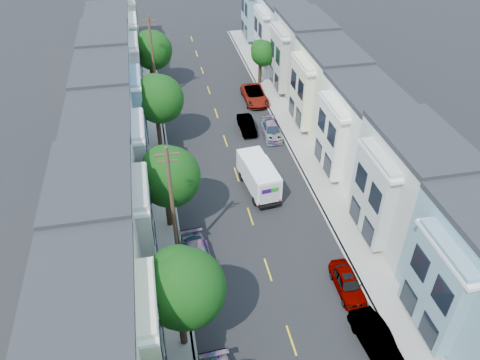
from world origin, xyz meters
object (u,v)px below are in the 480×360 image
(parked_left_d, at_px, (182,169))
(parked_right_a, at_px, (377,340))
(tree_b, at_px, (183,289))
(parked_right_d, at_px, (255,95))
(utility_pole_far, at_px, (153,61))
(lead_sedan, at_px, (247,125))
(tree_far_r, at_px, (263,54))
(tree_c, at_px, (169,177))
(fedex_truck, at_px, (259,175))
(tree_d, at_px, (158,99))
(parked_right_b, at_px, (347,283))
(tree_e, at_px, (152,50))
(utility_pole_near, at_px, (173,210))
(parked_right_c, at_px, (272,130))
(parked_left_c, at_px, (198,259))

(parked_left_d, bearing_deg, parked_right_a, -64.77)
(tree_b, height_order, parked_right_d, tree_b)
(utility_pole_far, distance_m, lead_sedan, 13.00)
(tree_b, bearing_deg, tree_far_r, 69.57)
(tree_b, bearing_deg, tree_c, 90.00)
(fedex_truck, bearing_deg, parked_left_d, 145.63)
(parked_right_a, bearing_deg, fedex_truck, 95.67)
(tree_far_r, distance_m, parked_right_d, 5.89)
(parked_left_d, bearing_deg, tree_d, 103.44)
(parked_right_b, height_order, parked_right_d, parked_right_d)
(parked_right_a, xyz_separation_m, parked_right_b, (0.00, 4.66, -0.06))
(parked_right_b, distance_m, parked_right_d, 28.85)
(tree_e, height_order, parked_right_a, tree_e)
(utility_pole_near, bearing_deg, parked_right_d, 65.00)
(utility_pole_far, xyz_separation_m, lead_sedan, (8.89, -8.36, -4.48))
(tree_c, distance_m, lead_sedan, 16.60)
(tree_d, height_order, parked_left_d, tree_d)
(tree_d, xyz_separation_m, parked_right_c, (11.20, -0.45, -4.49))
(fedex_truck, bearing_deg, tree_d, 124.37)
(tree_e, relative_size, parked_right_d, 1.31)
(tree_e, relative_size, fedex_truck, 1.24)
(tree_e, xyz_separation_m, parked_right_a, (11.20, -39.24, -4.13))
(utility_pole_far, bearing_deg, tree_b, -90.00)
(tree_c, distance_m, parked_right_a, 18.18)
(utility_pole_near, height_order, parked_right_c, utility_pole_near)
(tree_far_r, bearing_deg, tree_c, -118.46)
(tree_d, distance_m, parked_left_d, 7.34)
(tree_e, bearing_deg, parked_left_c, -87.35)
(tree_b, bearing_deg, utility_pole_far, 90.00)
(tree_e, xyz_separation_m, parked_left_c, (1.40, -30.34, -4.15))
(fedex_truck, bearing_deg, utility_pole_near, -142.42)
(tree_c, relative_size, parked_left_c, 1.46)
(parked_left_c, distance_m, parked_right_d, 26.50)
(parked_right_b, bearing_deg, tree_far_r, 87.64)
(tree_c, relative_size, tree_d, 0.95)
(utility_pole_near, relative_size, utility_pole_far, 1.00)
(lead_sedan, bearing_deg, parked_left_c, -112.59)
(tree_b, relative_size, parked_right_b, 1.74)
(lead_sedan, height_order, parked_right_a, parked_right_a)
(parked_left_c, bearing_deg, fedex_truck, 46.32)
(tree_d, bearing_deg, tree_b, -90.00)
(tree_c, relative_size, tree_e, 0.99)
(tree_d, relative_size, parked_right_b, 1.76)
(parked_right_b, bearing_deg, utility_pole_near, 157.69)
(tree_e, bearing_deg, tree_c, -90.00)
(lead_sedan, distance_m, parked_left_d, 10.11)
(tree_c, bearing_deg, tree_b, -90.00)
(utility_pole_far, bearing_deg, tree_c, -90.00)
(utility_pole_far, distance_m, parked_left_c, 27.01)
(tree_e, distance_m, parked_right_c, 18.18)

